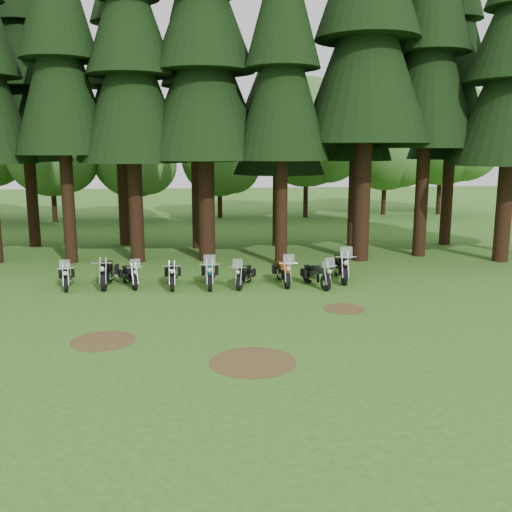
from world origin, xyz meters
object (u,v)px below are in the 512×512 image
object	(u,v)px
motorcycle_0	(66,277)
motorcycle_2	(130,276)
motorcycle_3	(173,275)
motorcycle_8	(341,267)
motorcycle_7	(317,276)
motorcycle_1	(107,273)
motorcycle_4	(210,274)
motorcycle_5	(244,276)
motorcycle_6	(283,273)

from	to	relation	value
motorcycle_0	motorcycle_2	xyz separation A→B (m)	(2.40, -0.02, -0.01)
motorcycle_3	motorcycle_8	distance (m)	6.77
motorcycle_0	motorcycle_7	size ratio (longest dim) A/B	0.98
motorcycle_7	motorcycle_1	bearing A→B (deg)	155.83
motorcycle_4	motorcycle_8	size ratio (longest dim) A/B	0.92
motorcycle_2	motorcycle_7	bearing A→B (deg)	-26.79
motorcycle_1	motorcycle_5	bearing A→B (deg)	-7.16
motorcycle_1	motorcycle_4	xyz separation A→B (m)	(3.99, -0.50, -0.00)
motorcycle_2	motorcycle_6	world-z (taller)	motorcycle_6
motorcycle_0	motorcycle_1	distance (m)	1.52
motorcycle_0	motorcycle_5	bearing A→B (deg)	-14.82
motorcycle_3	motorcycle_4	bearing A→B (deg)	-5.88
motorcycle_4	motorcycle_6	xyz separation A→B (m)	(2.89, 0.08, -0.02)
motorcycle_4	motorcycle_0	bearing A→B (deg)	178.05
motorcycle_3	motorcycle_4	xyz separation A→B (m)	(1.44, -0.11, 0.04)
motorcycle_5	motorcycle_7	size ratio (longest dim) A/B	0.95
motorcycle_2	motorcycle_3	size ratio (longest dim) A/B	0.90
motorcycle_2	motorcycle_8	bearing A→B (deg)	-19.02
motorcycle_1	motorcycle_5	world-z (taller)	motorcycle_5
motorcycle_4	motorcycle_3	bearing A→B (deg)	176.84
motorcycle_1	motorcycle_3	xyz separation A→B (m)	(2.54, -0.39, -0.04)
motorcycle_2	motorcycle_4	bearing A→B (deg)	-26.08
motorcycle_8	motorcycle_0	bearing A→B (deg)	-174.05
motorcycle_3	motorcycle_4	distance (m)	1.45
motorcycle_6	motorcycle_8	bearing A→B (deg)	7.91
motorcycle_5	motorcycle_6	xyz separation A→B (m)	(1.57, 0.21, 0.04)
motorcycle_1	motorcycle_2	bearing A→B (deg)	-13.60
motorcycle_2	motorcycle_6	xyz separation A→B (m)	(5.98, -0.21, 0.05)
motorcycle_1	motorcycle_7	size ratio (longest dim) A/B	1.13
motorcycle_3	motorcycle_0	bearing A→B (deg)	175.77
motorcycle_0	motorcycle_6	world-z (taller)	motorcycle_6
motorcycle_8	motorcycle_3	bearing A→B (deg)	-171.65
motorcycle_1	motorcycle_8	world-z (taller)	motorcycle_8
motorcycle_3	motorcycle_5	world-z (taller)	motorcycle_5
motorcycle_5	motorcycle_3	bearing A→B (deg)	-165.66
motorcycle_5	motorcycle_6	bearing A→B (deg)	27.11
motorcycle_2	motorcycle_6	bearing A→B (deg)	-22.73
motorcycle_4	motorcycle_7	world-z (taller)	motorcycle_4
motorcycle_1	motorcycle_7	bearing A→B (deg)	-7.24
motorcycle_4	motorcycle_6	size ratio (longest dim) A/B	1.04
motorcycle_6	motorcycle_3	bearing A→B (deg)	176.80
motorcycle_1	motorcycle_7	world-z (taller)	motorcycle_7
motorcycle_1	motorcycle_8	bearing A→B (deg)	-0.13
motorcycle_0	motorcycle_5	size ratio (longest dim) A/B	1.03
motorcycle_0	motorcycle_3	distance (m)	4.05
motorcycle_5	motorcycle_8	distance (m)	4.05
motorcycle_3	motorcycle_4	size ratio (longest dim) A/B	0.93
motorcycle_6	motorcycle_8	world-z (taller)	motorcycle_8
motorcycle_3	motorcycle_7	distance (m)	5.58
motorcycle_2	motorcycle_8	xyz separation A→B (m)	(8.41, 0.25, 0.11)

